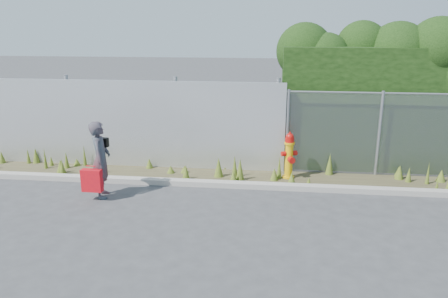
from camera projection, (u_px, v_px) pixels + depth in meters
name	position (u px, v px, depth m)	size (l,w,h in m)	color
ground	(231.00, 222.00, 8.07)	(80.00, 80.00, 0.00)	#38393B
curb	(239.00, 185.00, 9.77)	(16.00, 0.22, 0.12)	gray
weed_strip	(267.00, 173.00, 10.33)	(16.00, 1.27, 0.55)	#3F3924
corrugated_fence	(116.00, 124.00, 11.00)	(8.50, 0.21, 2.30)	#B6B8BD
chainlink_fence	(426.00, 135.00, 10.17)	(6.50, 0.07, 2.05)	gray
hedge	(427.00, 87.00, 10.84)	(7.48, 2.00, 3.71)	black
fire_hydrant	(289.00, 156.00, 10.19)	(0.38, 0.34, 1.13)	#DFAA0B
woman	(101.00, 160.00, 9.06)	(0.59, 0.39, 1.63)	#0F5661
red_tote_bag	(92.00, 180.00, 8.93)	(0.42, 0.16, 0.55)	#B70A18
black_shoulder_bag	(102.00, 142.00, 9.20)	(0.26, 0.11, 0.19)	black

